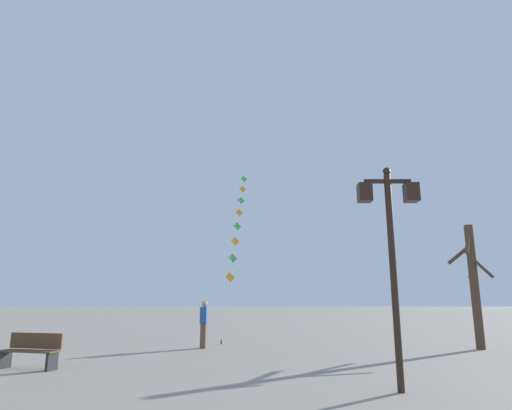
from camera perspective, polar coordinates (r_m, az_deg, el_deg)
The scene contains 6 objects.
ground_plane at distance 20.83m, azimuth 0.81°, elevation -17.17°, with size 160.00×160.00×0.00m, color gray.
twin_lantern_lamp_post at distance 9.46m, azimuth 17.38°, elevation -3.34°, with size 1.27×0.28×4.55m.
kite_train at distance 24.32m, azimuth -2.54°, elevation -3.14°, with size 0.81×10.78×10.07m.
kite_flyer at distance 16.66m, azimuth -6.90°, elevation -15.21°, with size 0.28×0.62×1.71m.
bare_tree at distance 18.05m, azimuth 26.84°, elevation -9.00°, with size 1.11×1.88×4.51m.
park_bench at distance 13.22m, azimuth -27.62°, elevation -16.72°, with size 1.66×0.82×0.89m.
Camera 1 is at (-0.14, -0.76, 1.79)m, focal length 30.23 mm.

